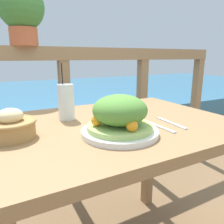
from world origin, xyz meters
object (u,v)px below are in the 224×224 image
object	(u,v)px
drink_glass	(66,102)
bread_basket	(11,126)
salad_plate	(120,118)
potted_plant	(21,11)

from	to	relation	value
drink_glass	bread_basket	xyz separation A→B (m)	(-0.24, -0.14, -0.04)
salad_plate	potted_plant	size ratio (longest dim) A/B	0.77
bread_basket	potted_plant	xyz separation A→B (m)	(0.16, 0.73, 0.50)
salad_plate	drink_glass	size ratio (longest dim) A/B	1.12
bread_basket	potted_plant	distance (m)	0.90
salad_plate	drink_glass	xyz separation A→B (m)	(-0.11, 0.29, 0.02)
drink_glass	potted_plant	size ratio (longest dim) A/B	0.69
drink_glass	bread_basket	size ratio (longest dim) A/B	1.47
bread_basket	salad_plate	bearing A→B (deg)	-22.53
salad_plate	potted_plant	world-z (taller)	potted_plant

